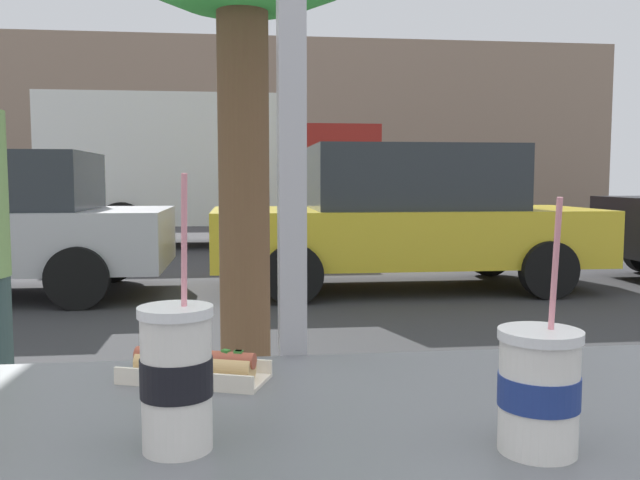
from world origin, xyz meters
TOP-DOWN VIEW (x-y plane):
  - ground_plane at (0.00, 8.00)m, footprint 60.00×60.00m
  - sidewalk_strip at (0.00, 1.60)m, footprint 16.00×2.80m
  - building_facade_far at (0.00, 23.88)m, footprint 28.00×1.20m
  - soda_cup_left at (0.26, -0.43)m, footprint 0.10×0.10m
  - soda_cup_right at (-0.17, -0.38)m, footprint 0.09×0.09m
  - hotdog_tray_near at (-0.17, -0.10)m, footprint 0.25×0.17m
  - parked_car_yellow at (1.88, 6.72)m, footprint 4.55×1.99m
  - box_truck at (-0.73, 12.43)m, footprint 6.31×2.44m

SIDE VIEW (x-z plane):
  - ground_plane at x=0.00m, z-range 0.00..0.00m
  - sidewalk_strip at x=0.00m, z-range 0.00..0.15m
  - parked_car_yellow at x=1.88m, z-range 0.01..1.72m
  - hotdog_tray_near at x=-0.17m, z-range 0.99..1.04m
  - soda_cup_left at x=0.26m, z-range 0.92..1.22m
  - soda_cup_right at x=-0.17m, z-range 0.92..1.25m
  - box_truck at x=-0.73m, z-range 0.13..3.02m
  - building_facade_far at x=0.00m, z-range 0.00..6.38m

